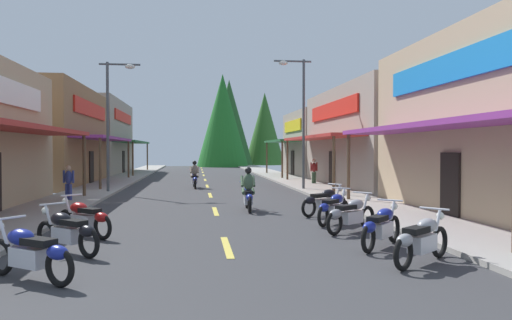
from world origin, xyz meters
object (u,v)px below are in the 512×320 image
motorcycle_parked_left_0 (30,252)px  motorcycle_parked_left_2 (84,218)px  motorcycle_parked_right_2 (351,214)px  motorcycle_parked_right_4 (324,201)px  rider_cruising_lead (248,193)px  rider_cruising_trailing (195,177)px  pedestrian_waiting (314,170)px  streetlamp_right (299,107)px  streetlamp_left (113,109)px  motorcycle_parked_left_1 (67,231)px  motorcycle_parked_right_0 (422,239)px  motorcycle_parked_right_1 (381,226)px  pedestrian_by_shop (69,181)px  motorcycle_parked_right_3 (334,207)px

motorcycle_parked_left_0 → motorcycle_parked_left_2: 4.12m
motorcycle_parked_right_2 → motorcycle_parked_right_4: (0.15, 3.24, 0.00)m
rider_cruising_lead → rider_cruising_trailing: 10.77m
motorcycle_parked_left_2 → pedestrian_waiting: pedestrian_waiting is taller
motorcycle_parked_left_2 → pedestrian_waiting: bearing=-78.6°
streetlamp_right → rider_cruising_lead: 9.62m
streetlamp_left → motorcycle_parked_left_1: streetlamp_left is taller
rider_cruising_trailing → streetlamp_right: bearing=-117.1°
motorcycle_parked_left_1 → motorcycle_parked_right_0: bearing=-152.2°
streetlamp_left → motorcycle_parked_right_1: streetlamp_left is taller
streetlamp_right → motorcycle_parked_right_1: (-1.35, -14.93, -3.96)m
motorcycle_parked_right_0 → pedestrian_waiting: pedestrian_waiting is taller
motorcycle_parked_left_0 → pedestrian_waiting: pedestrian_waiting is taller
rider_cruising_lead → pedestrian_waiting: pedestrian_waiting is taller
motorcycle_parked_right_2 → pedestrian_waiting: pedestrian_waiting is taller
motorcycle_parked_left_1 → rider_cruising_lead: size_ratio=0.77×
streetlamp_right → pedestrian_by_shop: bearing=-157.1°
motorcycle_parked_right_4 → motorcycle_parked_left_0: (-6.95, -7.21, 0.00)m
rider_cruising_lead → rider_cruising_trailing: same height
motorcycle_parked_right_3 → pedestrian_waiting: size_ratio=1.05×
motorcycle_parked_right_0 → streetlamp_right: bearing=47.7°
motorcycle_parked_right_0 → pedestrian_by_shop: (-9.47, 12.02, 0.39)m
motorcycle_parked_right_2 → motorcycle_parked_right_3: bearing=54.7°
motorcycle_parked_right_0 → motorcycle_parked_right_2: (-0.19, 3.64, 0.00)m
rider_cruising_lead → pedestrian_by_shop: bearing=65.4°
motorcycle_parked_right_1 → motorcycle_parked_left_0: (-6.82, -1.91, 0.00)m
motorcycle_parked_right_3 → motorcycle_parked_left_2: size_ratio=1.03×
pedestrian_waiting → motorcycle_parked_right_3: bearing=139.8°
motorcycle_parked_right_2 → motorcycle_parked_right_4: bearing=50.3°
streetlamp_right → motorcycle_parked_left_1: bearing=-118.8°
motorcycle_parked_right_0 → motorcycle_parked_left_0: (-6.99, -0.32, 0.00)m
streetlamp_left → motorcycle_parked_right_2: streetlamp_left is taller
streetlamp_right → motorcycle_parked_right_2: streetlamp_right is taller
motorcycle_parked_left_0 → rider_cruising_lead: size_ratio=0.84×
rider_cruising_trailing → pedestrian_by_shop: bearing=141.1°
rider_cruising_lead → pedestrian_by_shop: 7.93m
motorcycle_parked_left_0 → motorcycle_parked_left_1: (0.06, 2.10, 0.00)m
pedestrian_by_shop → pedestrian_waiting: (12.47, 8.41, 0.05)m
motorcycle_parked_left_2 → rider_cruising_trailing: (2.71, 15.23, 0.17)m
motorcycle_parked_left_0 → motorcycle_parked_right_4: bearing=-98.0°
streetlamp_left → motorcycle_parked_right_4: (8.28, -9.18, -3.72)m
streetlamp_right → motorcycle_parked_left_0: size_ratio=3.89×
motorcycle_parked_right_3 → pedestrian_waiting: pedestrian_waiting is taller
motorcycle_parked_right_2 → pedestrian_by_shop: 12.51m
motorcycle_parked_left_0 → rider_cruising_lead: 9.88m
motorcycle_parked_right_1 → motorcycle_parked_right_3: 3.51m
pedestrian_waiting → motorcycle_parked_right_0: bearing=143.4°
rider_cruising_lead → motorcycle_parked_right_2: bearing=-152.8°
streetlamp_right → motorcycle_parked_right_0: streetlamp_right is taller
motorcycle_parked_right_4 → rider_cruising_trailing: 12.88m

